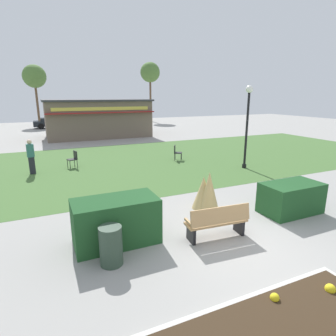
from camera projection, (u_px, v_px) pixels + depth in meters
name	position (u px, v px, depth m)	size (l,w,h in m)	color
ground_plane	(232.00, 240.00, 7.47)	(80.00, 80.00, 0.00)	#999691
lawn_patch	(128.00, 163.00, 16.06)	(36.00, 12.00, 0.01)	#446B33
park_bench	(217.00, 222.00, 7.45)	(1.74, 0.66, 0.95)	tan
hedge_left	(116.00, 221.00, 7.22)	(2.13, 1.10, 1.20)	#1E4C23
hedge_right	(291.00, 198.00, 9.13)	(1.94, 1.10, 0.99)	#1E4C23
ornamental_grass_behind_left	(209.00, 191.00, 9.27)	(0.69, 0.69, 1.32)	tan
ornamental_grass_behind_right	(203.00, 193.00, 9.47)	(0.76, 0.76, 1.11)	tan
lamppost_mid	(248.00, 117.00, 14.29)	(0.36, 0.36, 4.21)	black
trash_bin	(111.00, 246.00, 6.30)	(0.52, 0.52, 0.92)	#2D4233
food_kiosk	(98.00, 118.00, 26.06)	(9.32, 5.36, 3.38)	#6B5B4C
cafe_chair_west	(74.00, 158.00, 14.87)	(0.54, 0.54, 0.89)	black
cafe_chair_east	(177.00, 151.00, 16.55)	(0.61, 0.61, 0.89)	black
person_strolling	(31.00, 157.00, 13.59)	(0.34, 0.34, 1.69)	#23232D
parked_car_west_slot	(53.00, 122.00, 33.16)	(4.24, 2.14, 1.20)	black
parked_car_center_slot	(97.00, 121.00, 35.25)	(4.24, 2.13, 1.20)	navy
tree_right_bg	(150.00, 73.00, 40.19)	(2.80, 2.80, 8.35)	brown
tree_center_bg	(34.00, 77.00, 34.73)	(2.80, 2.80, 7.43)	brown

